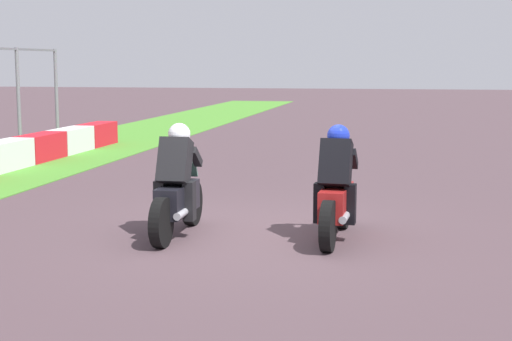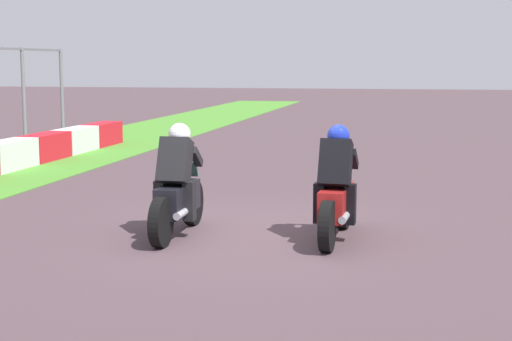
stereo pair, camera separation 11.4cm
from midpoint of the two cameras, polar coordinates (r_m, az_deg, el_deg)
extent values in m
plane|color=#4D3A3F|center=(10.51, -0.79, -4.71)|extent=(120.00, 120.00, 0.00)
cube|color=silver|center=(17.49, -18.34, 1.04)|extent=(1.66, 0.60, 0.64)
cube|color=red|center=(18.97, -15.84, 1.65)|extent=(1.66, 0.60, 0.64)
cube|color=silver|center=(20.49, -13.70, 2.17)|extent=(1.66, 0.60, 0.64)
cube|color=red|center=(22.03, -11.86, 2.62)|extent=(1.66, 0.60, 0.64)
cylinder|color=slate|center=(21.93, -17.32, 5.14)|extent=(0.10, 0.10, 2.73)
cylinder|color=slate|center=(23.99, -14.69, 5.45)|extent=(0.10, 0.10, 2.73)
cylinder|color=black|center=(10.87, 6.16, -2.61)|extent=(0.65, 0.17, 0.64)
cylinder|color=black|center=(9.51, 5.01, -4.12)|extent=(0.65, 0.17, 0.64)
cube|color=maroon|center=(10.16, 5.64, -2.32)|extent=(1.11, 0.37, 0.40)
ellipsoid|color=maroon|center=(10.20, 5.74, -0.57)|extent=(0.49, 0.32, 0.24)
cube|color=red|center=(9.66, 5.20, -2.73)|extent=(0.07, 0.16, 0.08)
cylinder|color=#A5A5AD|center=(9.82, 6.25, -3.46)|extent=(0.42, 0.12, 0.10)
cube|color=black|center=(9.98, 5.59, 0.52)|extent=(0.50, 0.42, 0.66)
sphere|color=#1B2FB7|center=(10.16, 5.80, 2.58)|extent=(0.31, 0.31, 0.30)
cube|color=slate|center=(10.59, 6.05, -0.04)|extent=(0.17, 0.27, 0.23)
cube|color=black|center=(10.07, 4.41, -2.40)|extent=(0.19, 0.15, 0.52)
cube|color=black|center=(10.01, 6.67, -2.48)|extent=(0.19, 0.15, 0.52)
cube|color=black|center=(10.38, 4.92, 0.92)|extent=(0.39, 0.12, 0.31)
cube|color=black|center=(10.33, 6.89, 0.86)|extent=(0.39, 0.12, 0.31)
cylinder|color=black|center=(11.07, -5.05, -2.40)|extent=(0.64, 0.14, 0.64)
cylinder|color=black|center=(9.76, -7.36, -3.84)|extent=(0.64, 0.14, 0.64)
cube|color=black|center=(10.38, -6.14, -2.10)|extent=(1.10, 0.32, 0.40)
ellipsoid|color=black|center=(10.43, -6.00, -0.39)|extent=(0.48, 0.30, 0.24)
cube|color=red|center=(9.90, -7.03, -2.49)|extent=(0.06, 0.16, 0.08)
cylinder|color=#A5A5AD|center=(10.03, -5.86, -3.21)|extent=(0.42, 0.10, 0.10)
cube|color=black|center=(10.21, -6.35, 0.68)|extent=(0.49, 0.40, 0.66)
sphere|color=silver|center=(10.38, -6.02, 2.69)|extent=(0.30, 0.30, 0.30)
cube|color=#447360|center=(10.80, -5.38, 0.13)|extent=(0.16, 0.26, 0.23)
cube|color=black|center=(10.33, -7.40, -2.17)|extent=(0.18, 0.14, 0.52)
cube|color=black|center=(10.21, -5.27, -2.26)|extent=(0.18, 0.14, 0.52)
cube|color=black|center=(10.62, -6.66, 1.06)|extent=(0.39, 0.10, 0.31)
cube|color=black|center=(10.52, -4.80, 1.02)|extent=(0.39, 0.10, 0.31)
camera|label=1|loc=(0.06, -90.32, -0.04)|focal=54.04mm
camera|label=2|loc=(0.06, 89.68, 0.04)|focal=54.04mm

